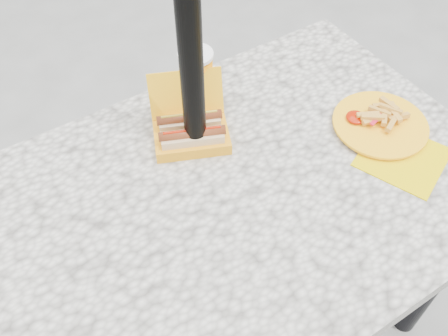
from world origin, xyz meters
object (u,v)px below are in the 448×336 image
umbrella_pole (188,18)px  hotdog_box (191,130)px  soda_cup (197,79)px  fries_plate (382,126)px

umbrella_pole → hotdog_box: size_ratio=9.87×
umbrella_pole → hotdog_box: umbrella_pole is taller
soda_cup → fries_plate: bearing=-44.4°
umbrella_pole → hotdog_box: bearing=85.7°
hotdog_box → fries_plate: (0.40, -0.22, -0.02)m
hotdog_box → fries_plate: bearing=-5.2°
umbrella_pole → soda_cup: 0.31m
umbrella_pole → fries_plate: size_ratio=6.57×
umbrella_pole → soda_cup: (0.08, 0.13, -0.27)m
hotdog_box → soda_cup: 0.14m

